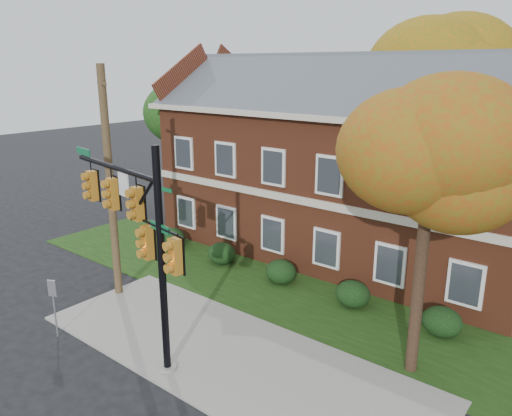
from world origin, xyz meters
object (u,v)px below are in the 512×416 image
Objects in this scene: tree_left_rear at (189,110)px; traffic_signal at (138,227)px; hedge_center at (281,272)px; hedge_right at (353,294)px; utility_pole at (110,184)px; hedge_far_right at (442,322)px; tree_far_rear at (437,71)px; sign_post at (53,299)px; tree_near_right at (437,162)px; apartment_building at (345,154)px; hedge_left at (222,253)px; hedge_far_left at (172,238)px.

traffic_signal is (9.56, -11.42, -2.28)m from tree_left_rear.
hedge_right is (3.50, 0.00, 0.00)m from hedge_center.
utility_pole reaches higher than traffic_signal.
traffic_signal is (-7.17, -7.29, 3.88)m from hedge_far_right.
tree_far_rear reaches higher than hedge_far_right.
hedge_right is 11.08m from sign_post.
tree_far_rear is (-5.88, 15.93, 2.17)m from tree_near_right.
hedge_far_right is 18.30m from tree_left_rear.
apartment_building is 7.73m from hedge_right.
hedge_right is at bearing 0.00° from hedge_left.
tree_near_right is at bearing 40.29° from traffic_signal.
sign_post is (-3.50, -13.79, -3.53)m from apartment_building.
hedge_far_left is at bearing -143.11° from apartment_building.
hedge_left is at bearing 180.00° from hedge_center.
traffic_signal is at bearing -65.45° from hedge_left.
tree_left_rear is at bearing 162.63° from hedge_right.
tree_near_right is 0.74× the size of tree_far_rear.
utility_pole is (-1.13, -5.10, 4.17)m from hedge_left.
hedge_far_left is at bearing 180.00° from hedge_center.
tree_far_rear is at bearing 52.41° from sign_post.
hedge_left is 3.50m from hedge_center.
tree_far_rear reaches higher than tree_near_right.
tree_near_right is at bearing -69.73° from tree_far_rear.
tree_near_right is 13.22m from sign_post.
tree_far_rear is (1.34, 13.09, 8.32)m from hedge_center.
sign_post is (-10.50, -8.54, 0.93)m from hedge_far_right.
tree_left_rear is 10.74m from utility_pole.
hedge_right is 0.20× the size of traffic_signal.
apartment_building is 2.65× the size of traffic_signal.
hedge_far_left is at bearing 168.73° from tree_near_right.
tree_far_rear reaches higher than apartment_building.
apartment_building is 9.94m from tree_left_rear.
tree_near_right reaches higher than sign_post.
traffic_signal reaches higher than hedge_right.
sign_post is (-10.72, -5.71, -5.22)m from tree_near_right.
tree_far_rear is at bearing 99.36° from hedge_right.
tree_left_rear is at bearing 146.41° from hedge_left.
hedge_far_left is 1.00× the size of hedge_far_right.
hedge_far_right is 0.16× the size of tree_left_rear.
apartment_building is at bearing 90.71° from utility_pole.
sign_post reaches higher than hedge_left.
sign_post is at bearing -90.00° from hedge_left.
hedge_far_left and hedge_far_right have the same top height.
hedge_center is 0.16× the size of tree_near_right.
hedge_center is (7.00, 0.00, 0.00)m from hedge_far_left.
tree_far_rear is at bearing 38.97° from tree_left_rear.
hedge_far_left is at bearing -122.50° from tree_far_rear.
tree_far_rear reaches higher than hedge_far_left.
tree_far_rear reaches higher than hedge_center.
utility_pole is (-4.46, 2.18, 0.29)m from traffic_signal.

